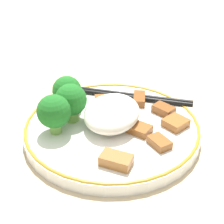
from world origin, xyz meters
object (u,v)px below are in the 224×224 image
Objects in this scene: chopsticks at (122,95)px; broccoli_back_left at (67,91)px; broccoli_back_right at (54,112)px; plate at (112,127)px; broccoli_back_center at (71,101)px.

broccoli_back_left is at bearing -51.41° from chopsticks.
broccoli_back_right is at bearing 6.60° from broccoli_back_left.
broccoli_back_right is at bearing -28.11° from chopsticks.
chopsticks is at bearing 128.59° from broccoli_back_left.
broccoli_back_left is 0.10m from chopsticks.
broccoli_back_right reaches higher than broccoli_back_left.
broccoli_back_right is (0.04, -0.07, 0.04)m from plate.
broccoli_back_right is (0.04, -0.01, -0.00)m from broccoli_back_center.
broccoli_back_center is at bearing 163.06° from broccoli_back_right.
broccoli_back_center reaches higher than plate.
broccoli_back_center is at bearing 31.64° from broccoli_back_left.
broccoli_back_center is 0.26× the size of chopsticks.
broccoli_back_left is 0.07m from broccoli_back_right.
broccoli_back_left is at bearing -106.60° from plate.
plate is 4.71× the size of broccoli_back_left.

